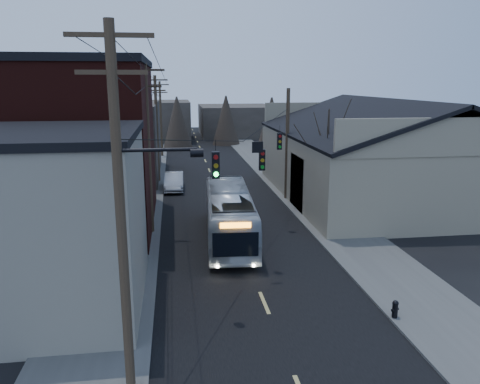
% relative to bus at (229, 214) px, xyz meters
% --- Properties ---
extents(road_surface, '(9.00, 110.00, 0.02)m').
position_rel_bus_xyz_m(road_surface, '(0.48, 13.73, -1.48)').
color(road_surface, black).
rests_on(road_surface, ground).
extents(sidewalk_left, '(4.00, 110.00, 0.12)m').
position_rel_bus_xyz_m(sidewalk_left, '(-6.02, 13.73, -1.43)').
color(sidewalk_left, '#474744').
rests_on(sidewalk_left, ground).
extents(sidewalk_right, '(4.00, 110.00, 0.12)m').
position_rel_bus_xyz_m(sidewalk_right, '(6.98, 13.73, -1.43)').
color(sidewalk_right, '#474744').
rests_on(sidewalk_right, ground).
extents(building_clapboard, '(8.00, 8.00, 7.00)m').
position_rel_bus_xyz_m(building_clapboard, '(-8.52, -7.27, 2.01)').
color(building_clapboard, gray).
rests_on(building_clapboard, ground).
extents(building_brick, '(10.00, 12.00, 10.00)m').
position_rel_bus_xyz_m(building_brick, '(-9.52, 3.73, 3.51)').
color(building_brick, black).
rests_on(building_brick, ground).
extents(building_left_far, '(9.00, 14.00, 7.00)m').
position_rel_bus_xyz_m(building_left_far, '(-9.02, 19.73, 2.01)').
color(building_left_far, '#34302A').
rests_on(building_left_far, ground).
extents(warehouse, '(16.16, 20.60, 7.73)m').
position_rel_bus_xyz_m(warehouse, '(13.48, 8.73, 1.21)').
color(warehouse, gray).
rests_on(warehouse, ground).
extents(building_far_left, '(10.00, 12.00, 6.00)m').
position_rel_bus_xyz_m(building_far_left, '(-5.52, 48.73, 1.51)').
color(building_far_left, '#34302A').
rests_on(building_far_left, ground).
extents(building_far_right, '(12.00, 14.00, 5.00)m').
position_rel_bus_xyz_m(building_far_right, '(7.48, 53.73, 1.01)').
color(building_far_right, '#34302A').
rests_on(building_far_right, ground).
extents(bare_tree, '(0.40, 0.40, 7.20)m').
position_rel_bus_xyz_m(bare_tree, '(6.98, 3.73, 2.11)').
color(bare_tree, black).
rests_on(bare_tree, ground).
extents(utility_lines, '(11.24, 45.28, 10.50)m').
position_rel_bus_xyz_m(utility_lines, '(-2.63, 7.87, 3.46)').
color(utility_lines, '#382B1E').
rests_on(utility_lines, ground).
extents(bus, '(3.16, 10.83, 2.98)m').
position_rel_bus_xyz_m(bus, '(0.00, 0.00, 0.00)').
color(bus, '#ABB2B7').
rests_on(bus, ground).
extents(parked_car, '(1.67, 4.51, 1.47)m').
position_rel_bus_xyz_m(parked_car, '(-3.15, 13.25, -0.75)').
color(parked_car, '#ACAFB4').
rests_on(parked_car, ground).
extents(fire_hydrant, '(0.34, 0.24, 0.70)m').
position_rel_bus_xyz_m(fire_hydrant, '(5.18, -10.37, -1.00)').
color(fire_hydrant, black).
rests_on(fire_hydrant, sidewalk_right).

